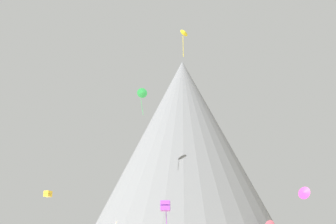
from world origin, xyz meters
TOP-DOWN VIEW (x-y plane):
  - rock_massif at (11.48, 75.51)m, footprint 61.18×60.20m
  - kite_gold_low at (-13.30, 30.52)m, footprint 1.18×1.18m
  - kite_magenta_low at (27.85, 38.77)m, footprint 2.01×2.25m
  - kite_green_high at (0.61, 53.67)m, footprint 2.23×0.59m
  - kite_violet_low at (2.14, 22.35)m, footprint 1.34×1.38m
  - kite_yellow_high at (7.07, 35.82)m, footprint 1.76×1.45m

SIDE VIEW (x-z plane):
  - kite_violet_low at x=2.14m, z-range 7.03..9.84m
  - kite_gold_low at x=-13.30m, z-range 10.20..11.03m
  - kite_magenta_low at x=27.85m, z-range 11.22..13.43m
  - rock_massif at x=11.48m, z-range -2.86..50.09m
  - kite_green_high at x=0.61m, z-range 31.79..38.03m
  - kite_yellow_high at x=7.07m, z-range 37.25..42.87m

